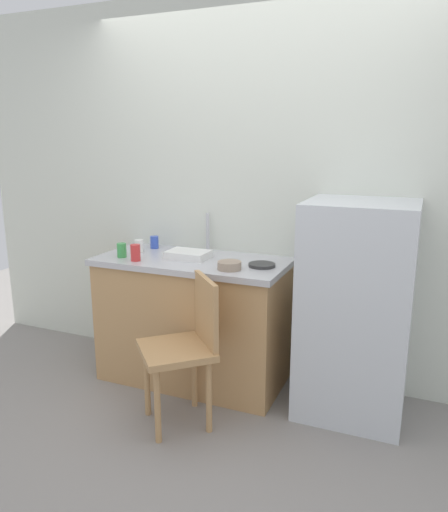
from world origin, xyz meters
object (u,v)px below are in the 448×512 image
(refrigerator, at_px, (356,310))
(cup_white, at_px, (139,246))
(terracotta_bowl, at_px, (229,265))
(cup_green, at_px, (122,250))
(hotplate, at_px, (262,265))
(cup_red, at_px, (135,253))
(chair, at_px, (186,344))
(cup_blue, at_px, (154,242))
(dish_tray, at_px, (188,255))

(refrigerator, distance_m, cup_white, 1.54)
(terracotta_bowl, bearing_deg, cup_green, 179.17)
(refrigerator, bearing_deg, cup_green, -173.84)
(hotplate, bearing_deg, cup_red, -167.53)
(terracotta_bowl, bearing_deg, chair, -110.70)
(chair, bearing_deg, hotplate, 106.47)
(chair, relative_size, cup_blue, 9.97)
(dish_tray, bearing_deg, chair, -64.99)
(cup_red, height_order, cup_green, cup_red)
(hotplate, xyz_separation_m, cup_red, (-0.82, -0.18, 0.04))
(cup_blue, relative_size, cup_red, 0.82)
(dish_tray, bearing_deg, cup_red, -145.32)
(dish_tray, height_order, cup_red, cup_red)
(dish_tray, distance_m, hotplate, 0.53)
(chair, bearing_deg, cup_green, -160.76)
(terracotta_bowl, relative_size, cup_green, 1.53)
(dish_tray, bearing_deg, refrigerator, 0.87)
(terracotta_bowl, bearing_deg, cup_red, -176.74)
(cup_blue, height_order, cup_green, cup_green)
(chair, bearing_deg, refrigerator, 78.18)
(cup_white, xyz_separation_m, cup_red, (0.11, -0.22, 0.01))
(cup_white, bearing_deg, chair, -39.58)
(hotplate, height_order, cup_red, cup_red)
(terracotta_bowl, distance_m, cup_blue, 0.81)
(chair, bearing_deg, cup_blue, 178.83)
(cup_white, bearing_deg, cup_green, -100.12)
(cup_blue, bearing_deg, cup_white, -100.15)
(cup_white, distance_m, cup_red, 0.24)
(dish_tray, xyz_separation_m, terracotta_bowl, (0.37, -0.16, 0.00))
(hotplate, bearing_deg, dish_tray, 178.06)
(dish_tray, xyz_separation_m, cup_red, (-0.29, -0.20, 0.03))
(refrigerator, bearing_deg, cup_red, -171.27)
(cup_white, relative_size, cup_green, 0.94)
(cup_red, distance_m, cup_green, 0.15)
(hotplate, bearing_deg, terracotta_bowl, -138.68)
(chair, relative_size, hotplate, 5.24)
(refrigerator, distance_m, cup_blue, 1.52)
(cup_white, bearing_deg, refrigerator, -0.04)
(terracotta_bowl, height_order, cup_red, cup_red)
(refrigerator, xyz_separation_m, cup_blue, (-1.49, 0.16, 0.26))
(hotplate, bearing_deg, chair, -121.00)
(cup_blue, bearing_deg, hotplate, -12.48)
(cup_green, bearing_deg, terracotta_bowl, -0.83)
(cup_green, bearing_deg, dish_tray, 19.29)
(cup_blue, height_order, cup_red, cup_red)
(hotplate, xyz_separation_m, cup_blue, (-0.90, 0.20, 0.03))
(cup_blue, xyz_separation_m, cup_red, (0.08, -0.38, 0.01))
(refrigerator, relative_size, terracotta_bowl, 8.90)
(refrigerator, xyz_separation_m, chair, (-0.88, -0.52, -0.16))
(terracotta_bowl, xyz_separation_m, cup_blue, (-0.74, 0.34, 0.02))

